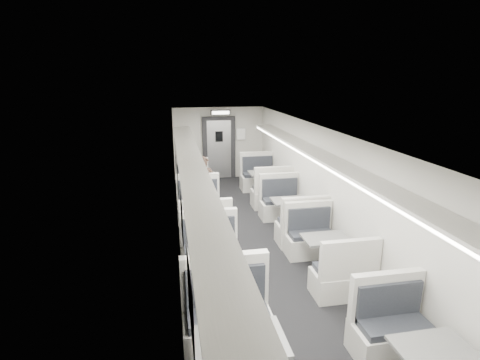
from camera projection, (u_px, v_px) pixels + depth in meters
name	position (u px, v px, depth m)	size (l,w,h in m)	color
room	(261.00, 200.00, 6.93)	(3.24, 12.24, 2.64)	black
booth_left_a	(195.00, 189.00, 10.45)	(0.96, 1.94, 1.04)	beige
booth_left_b	(202.00, 218.00, 8.28)	(1.04, 2.11, 1.13)	beige
booth_left_c	(216.00, 275.00, 5.93)	(1.03, 2.09, 1.12)	beige
booth_right_a	(264.00, 185.00, 10.75)	(1.06, 2.15, 1.15)	beige
booth_right_b	(290.00, 214.00, 8.53)	(1.01, 2.04, 1.09)	beige
booth_right_c	(325.00, 255.00, 6.65)	(0.97, 1.96, 1.05)	beige
passenger	(205.00, 186.00, 9.41)	(0.54, 0.36, 1.49)	black
window_a	(176.00, 157.00, 9.83)	(0.02, 1.18, 0.84)	black
window_b	(178.00, 179.00, 7.75)	(0.02, 1.18, 0.84)	black
window_c	(182.00, 217.00, 5.67)	(0.02, 1.18, 0.84)	black
window_d	(191.00, 300.00, 3.59)	(0.02, 1.18, 0.84)	black
luggage_rack_left	(194.00, 169.00, 6.22)	(0.46, 10.40, 0.09)	beige
luggage_rack_right	(334.00, 163.00, 6.67)	(0.46, 10.40, 0.09)	beige
vestibule_door	(219.00, 148.00, 12.58)	(1.10, 0.13, 2.10)	black
exit_sign	(220.00, 112.00, 11.78)	(0.62, 0.12, 0.16)	black
wall_notice	(241.00, 134.00, 12.57)	(0.32, 0.02, 0.40)	white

